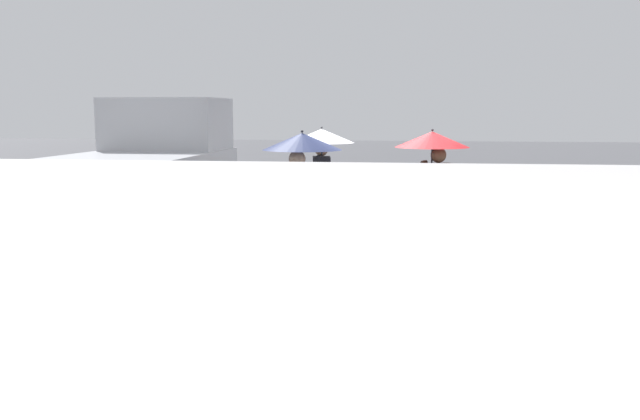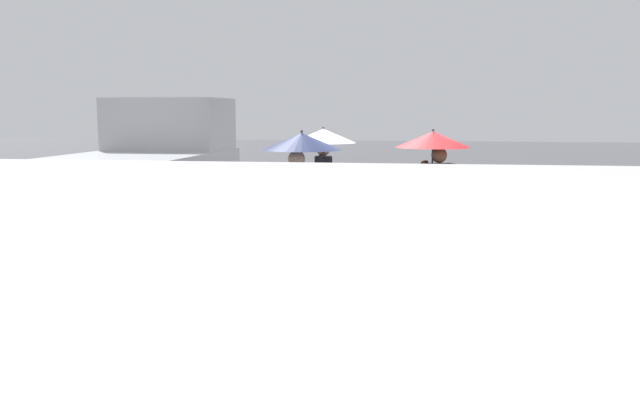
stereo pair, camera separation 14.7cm
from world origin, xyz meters
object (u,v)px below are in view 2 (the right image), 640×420
at_px(shopping_cart_vendor, 361,236).
at_px(pedestrian_black_side, 323,162).
at_px(cargo_van_parked_right, 129,196).
at_px(pedestrian_pink_side, 435,170).
at_px(hand_dolly_boxes, 281,234).
at_px(pedestrian_white_side, 300,175).

bearing_deg(shopping_cart_vendor, pedestrian_black_side, -53.34).
xyz_separation_m(cargo_van_parked_right, pedestrian_pink_side, (-4.34, -0.54, 0.39)).
height_order(hand_dolly_boxes, pedestrian_black_side, pedestrian_black_side).
distance_m(pedestrian_pink_side, pedestrian_black_side, 2.09).
height_order(hand_dolly_boxes, pedestrian_white_side, pedestrian_white_side).
relative_size(cargo_van_parked_right, pedestrian_black_side, 2.49).
relative_size(cargo_van_parked_right, hand_dolly_boxes, 4.07).
bearing_deg(shopping_cart_vendor, hand_dolly_boxes, -1.56).
distance_m(cargo_van_parked_right, pedestrian_white_side, 2.68).
bearing_deg(hand_dolly_boxes, pedestrian_white_side, 114.56).
xyz_separation_m(shopping_cart_vendor, hand_dolly_boxes, (1.21, -0.03, -0.01)).
xyz_separation_m(hand_dolly_boxes, pedestrian_white_side, (-0.53, 1.16, 1.01)).
height_order(cargo_van_parked_right, pedestrian_white_side, cargo_van_parked_right).
bearing_deg(cargo_van_parked_right, shopping_cart_vendor, -168.41).
bearing_deg(cargo_van_parked_right, pedestrian_white_side, 170.17).
xyz_separation_m(shopping_cart_vendor, pedestrian_white_side, (0.68, 1.13, 1.00)).
height_order(shopping_cart_vendor, hand_dolly_boxes, hand_dolly_boxes).
distance_m(hand_dolly_boxes, pedestrian_pink_side, 2.48).
bearing_deg(shopping_cart_vendor, pedestrian_pink_side, 172.59).
bearing_deg(pedestrian_pink_side, pedestrian_black_side, -32.09).
bearing_deg(pedestrian_pink_side, shopping_cart_vendor, -7.41).
relative_size(shopping_cart_vendor, hand_dolly_boxes, 0.79).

